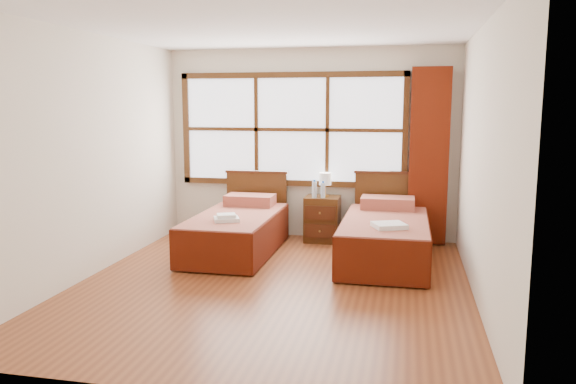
# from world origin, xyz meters

# --- Properties ---
(floor) EXTENTS (4.50, 4.50, 0.00)m
(floor) POSITION_xyz_m (0.00, 0.00, 0.00)
(floor) COLOR brown
(floor) RESTS_ON ground
(ceiling) EXTENTS (4.50, 4.50, 0.00)m
(ceiling) POSITION_xyz_m (0.00, 0.00, 2.60)
(ceiling) COLOR white
(ceiling) RESTS_ON wall_back
(wall_back) EXTENTS (4.00, 0.00, 4.00)m
(wall_back) POSITION_xyz_m (0.00, 2.25, 1.30)
(wall_back) COLOR silver
(wall_back) RESTS_ON floor
(wall_left) EXTENTS (0.00, 4.50, 4.50)m
(wall_left) POSITION_xyz_m (-2.00, 0.00, 1.30)
(wall_left) COLOR silver
(wall_left) RESTS_ON floor
(wall_right) EXTENTS (0.00, 4.50, 4.50)m
(wall_right) POSITION_xyz_m (2.00, 0.00, 1.30)
(wall_right) COLOR silver
(wall_right) RESTS_ON floor
(window) EXTENTS (3.16, 0.06, 1.56)m
(window) POSITION_xyz_m (-0.25, 2.21, 1.50)
(window) COLOR white
(window) RESTS_ON wall_back
(curtain) EXTENTS (0.50, 0.16, 2.30)m
(curtain) POSITION_xyz_m (1.60, 2.11, 1.17)
(curtain) COLOR #651B0A
(curtain) RESTS_ON wall_back
(bed_left) EXTENTS (0.96, 1.98, 0.93)m
(bed_left) POSITION_xyz_m (-0.74, 1.20, 0.28)
(bed_left) COLOR #401D0D
(bed_left) RESTS_ON floor
(bed_right) EXTENTS (1.00, 2.02, 0.97)m
(bed_right) POSITION_xyz_m (1.10, 1.20, 0.30)
(bed_right) COLOR #401D0D
(bed_right) RESTS_ON floor
(nightstand) EXTENTS (0.46, 0.45, 0.61)m
(nightstand) POSITION_xyz_m (0.22, 1.99, 0.31)
(nightstand) COLOR #48280F
(nightstand) RESTS_ON floor
(towels_left) EXTENTS (0.36, 0.34, 0.08)m
(towels_left) POSITION_xyz_m (-0.72, 0.73, 0.53)
(towels_left) COLOR white
(towels_left) RESTS_ON bed_left
(towels_right) EXTENTS (0.42, 0.40, 0.05)m
(towels_right) POSITION_xyz_m (1.16, 0.67, 0.54)
(towels_right) COLOR white
(towels_right) RESTS_ON bed_right
(lamp) EXTENTS (0.16, 0.16, 0.32)m
(lamp) POSITION_xyz_m (0.25, 2.04, 0.84)
(lamp) COLOR gold
(lamp) RESTS_ON nightstand
(bottle_near) EXTENTS (0.06, 0.06, 0.24)m
(bottle_near) POSITION_xyz_m (0.13, 1.89, 0.72)
(bottle_near) COLOR silver
(bottle_near) RESTS_ON nightstand
(bottle_far) EXTENTS (0.06, 0.06, 0.23)m
(bottle_far) POSITION_xyz_m (0.24, 1.92, 0.72)
(bottle_far) COLOR silver
(bottle_far) RESTS_ON nightstand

